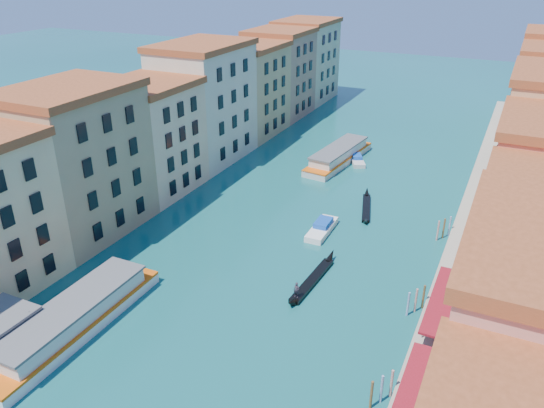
{
  "coord_description": "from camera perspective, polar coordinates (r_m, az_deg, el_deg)",
  "views": [
    {
      "loc": [
        25.21,
        -8.44,
        34.83
      ],
      "look_at": [
        -0.45,
        45.52,
        6.44
      ],
      "focal_mm": 35.0,
      "sensor_mm": 36.0,
      "label": 1
    }
  ],
  "objects": [
    {
      "name": "left_bank_palazzos",
      "position": [
        92.74,
        -9.34,
        9.36
      ],
      "size": [
        12.8,
        128.4,
        21.0
      ],
      "color": "tan",
      "rests_on": "ground"
    },
    {
      "name": "quay",
      "position": [
        81.13,
        20.68,
        -1.38
      ],
      "size": [
        4.0,
        140.0,
        1.0
      ],
      "primitive_type": "cube",
      "color": "#AFA28D",
      "rests_on": "ground"
    },
    {
      "name": "mooring_poles_right",
      "position": [
        50.48,
        12.53,
        -16.96
      ],
      "size": [
        1.44,
        54.24,
        3.2
      ],
      "color": "brown",
      "rests_on": "ground"
    },
    {
      "name": "vaporetto_near",
      "position": [
        58.27,
        -20.52,
        -11.42
      ],
      "size": [
        5.07,
        21.67,
        3.22
      ],
      "rotation": [
        0.0,
        0.0,
        0.01
      ],
      "color": "white",
      "rests_on": "ground"
    },
    {
      "name": "vaporetto_far",
      "position": [
        98.03,
        7.2,
        5.23
      ],
      "size": [
        6.8,
        20.32,
        2.97
      ],
      "rotation": [
        0.0,
        0.0,
        -0.12
      ],
      "color": "beige",
      "rests_on": "ground"
    },
    {
      "name": "gondola_fore",
      "position": [
        62.51,
        4.35,
        -8.04
      ],
      "size": [
        1.78,
        13.07,
        2.61
      ],
      "rotation": [
        0.0,
        0.0,
        -0.06
      ],
      "color": "black",
      "rests_on": "ground"
    },
    {
      "name": "gondola_far",
      "position": [
        80.79,
        10.1,
        -0.27
      ],
      "size": [
        4.02,
        11.78,
        1.7
      ],
      "rotation": [
        0.0,
        0.0,
        0.27
      ],
      "color": "black",
      "rests_on": "ground"
    },
    {
      "name": "motorboat_mid",
      "position": [
        73.26,
        5.41,
        -2.56
      ],
      "size": [
        2.46,
        7.5,
        1.55
      ],
      "rotation": [
        0.0,
        0.0,
        0.02
      ],
      "color": "white",
      "rests_on": "ground"
    },
    {
      "name": "motorboat_far",
      "position": [
        98.73,
        9.12,
        4.75
      ],
      "size": [
        4.69,
        6.68,
        1.34
      ],
      "rotation": [
        0.0,
        0.0,
        0.46
      ],
      "color": "silver",
      "rests_on": "ground"
    }
  ]
}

